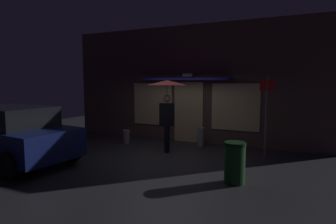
{
  "coord_description": "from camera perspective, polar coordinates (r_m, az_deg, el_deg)",
  "views": [
    {
      "loc": [
        3.64,
        -7.37,
        2.21
      ],
      "look_at": [
        -0.04,
        0.49,
        1.27
      ],
      "focal_mm": 30.05,
      "sensor_mm": 36.0,
      "label": 1
    }
  ],
  "objects": [
    {
      "name": "ground_plane",
      "position": [
        8.52,
        -1.2,
        -8.86
      ],
      "size": [
        18.0,
        18.0,
        0.0
      ],
      "primitive_type": "plane",
      "color": "#2D2D33"
    },
    {
      "name": "building_facade",
      "position": [
        10.37,
        4.53,
        5.53
      ],
      "size": [
        9.79,
        1.0,
        4.22
      ],
      "color": "brown",
      "rests_on": "ground"
    },
    {
      "name": "person_with_umbrella",
      "position": [
        8.71,
        -0.22,
        3.19
      ],
      "size": [
        1.25,
        1.25,
        2.25
      ],
      "rotation": [
        0.0,
        0.0,
        0.34
      ],
      "color": "black",
      "rests_on": "ground"
    },
    {
      "name": "parked_car",
      "position": [
        8.79,
        -28.94,
        -3.96
      ],
      "size": [
        3.99,
        2.28,
        1.54
      ],
      "rotation": [
        0.0,
        0.0,
        -0.1
      ],
      "color": "navy",
      "rests_on": "ground"
    },
    {
      "name": "street_sign_post",
      "position": [
        8.46,
        19.32,
        -0.05
      ],
      "size": [
        0.4,
        0.07,
        2.36
      ],
      "color": "#595B60",
      "rests_on": "ground"
    },
    {
      "name": "sidewalk_bollard",
      "position": [
        9.73,
        6.66,
        -5.03
      ],
      "size": [
        0.24,
        0.24,
        0.65
      ],
      "primitive_type": "cylinder",
      "color": "#9E998E",
      "rests_on": "ground"
    },
    {
      "name": "sidewalk_bollard_2",
      "position": [
        10.23,
        -8.49,
        -4.96
      ],
      "size": [
        0.26,
        0.26,
        0.49
      ],
      "primitive_type": "cylinder",
      "color": "slate",
      "rests_on": "ground"
    },
    {
      "name": "trash_bin",
      "position": [
        6.38,
        13.38,
        -9.94
      ],
      "size": [
        0.47,
        0.47,
        0.91
      ],
      "color": "#1E4C23",
      "rests_on": "ground"
    }
  ]
}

